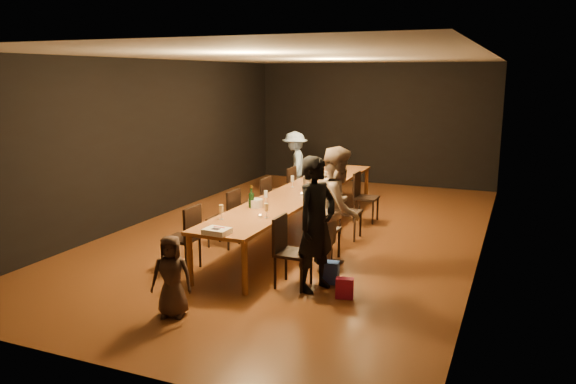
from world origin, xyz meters
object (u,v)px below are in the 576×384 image
at_px(chair_left_1, 224,218).
at_px(woman_tan, 338,208).
at_px(child, 172,276).
at_px(plate_stack, 256,203).
at_px(chair_right_3, 366,197).
at_px(chair_right_0, 293,252).
at_px(table, 301,193).
at_px(chair_right_1, 324,229).
at_px(chair_left_3, 283,190).
at_px(chair_left_0, 182,238).
at_px(chair_right_2, 348,211).
at_px(man_blue, 295,165).
at_px(birthday_cake, 217,231).
at_px(woman_birthday, 316,224).
at_px(champagne_bottle, 251,197).
at_px(chair_left_2, 256,202).
at_px(ice_bucket, 308,182).

height_order(chair_left_1, woman_tan, woman_tan).
xyz_separation_m(child, plate_stack, (-0.10, 2.37, 0.34)).
bearing_deg(child, woman_tan, 41.45).
distance_m(chair_right_3, child, 5.06).
relative_size(chair_right_0, woman_tan, 0.53).
relative_size(table, chair_right_1, 6.45).
relative_size(table, chair_left_3, 6.45).
xyz_separation_m(woman_tan, plate_stack, (-1.33, 0.08, -0.06)).
relative_size(chair_right_0, chair_right_1, 1.00).
relative_size(chair_left_0, woman_tan, 0.53).
distance_m(chair_right_2, man_blue, 3.26).
relative_size(man_blue, child, 1.56).
xyz_separation_m(chair_left_3, child, (0.77, -4.98, 0.01)).
relative_size(chair_right_1, chair_left_3, 1.00).
xyz_separation_m(table, birthday_cake, (0.02, -2.90, 0.08)).
relative_size(chair_left_0, chair_left_1, 1.00).
height_order(chair_right_1, woman_birthday, woman_birthday).
xyz_separation_m(chair_right_2, child, (-0.93, -3.78, 0.01)).
xyz_separation_m(woman_birthday, champagne_bottle, (-1.36, 0.90, 0.06)).
distance_m(woman_birthday, child, 1.91).
relative_size(chair_left_2, woman_birthday, 0.54).
distance_m(chair_left_1, man_blue, 3.79).
relative_size(table, champagne_bottle, 17.32).
bearing_deg(table, ice_bucket, 80.32).
distance_m(chair_right_1, plate_stack, 1.10).
xyz_separation_m(child, ice_bucket, (0.12, 4.04, 0.38)).
height_order(table, chair_right_2, chair_right_2).
height_order(man_blue, champagne_bottle, man_blue).
relative_size(woman_tan, champagne_bottle, 5.04).
bearing_deg(table, woman_birthday, -64.11).
bearing_deg(birthday_cake, ice_bucket, 92.19).
xyz_separation_m(table, chair_left_2, (-0.85, 0.00, -0.24)).
bearing_deg(chair_left_2, champagne_bottle, -156.53).
bearing_deg(chair_left_2, chair_left_3, 0.00).
xyz_separation_m(chair_right_3, woman_tan, (0.30, -2.68, 0.41)).
bearing_deg(man_blue, chair_right_1, 6.85).
height_order(chair_right_2, chair_right_3, same).
xyz_separation_m(chair_left_2, champagne_bottle, (0.64, -1.47, 0.46)).
relative_size(chair_left_0, plate_stack, 4.23).
xyz_separation_m(chair_right_0, chair_right_1, (0.00, 1.20, 0.00)).
bearing_deg(chair_left_2, chair_left_0, -180.00).
bearing_deg(birthday_cake, chair_right_2, 76.67).
xyz_separation_m(table, chair_right_2, (0.85, 0.00, -0.24)).
relative_size(chair_right_0, child, 0.98).
bearing_deg(woman_tan, birthday_cake, 134.54).
distance_m(child, ice_bucket, 4.06).
distance_m(chair_right_1, ice_bucket, 1.72).
bearing_deg(champagne_bottle, table, 81.80).
xyz_separation_m(chair_left_1, ice_bucket, (0.90, 1.46, 0.39)).
relative_size(woman_tan, man_blue, 1.17).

